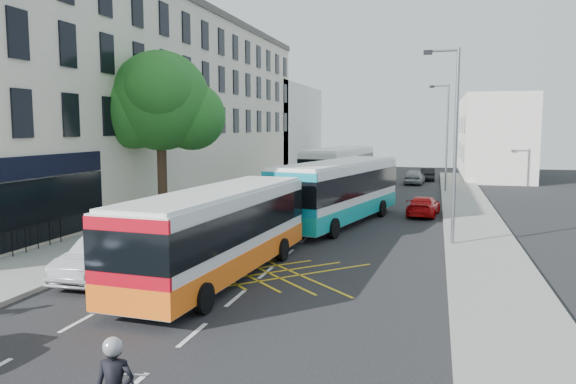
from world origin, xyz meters
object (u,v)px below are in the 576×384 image
Objects in this scene: bus_near at (220,231)px; bus_far at (340,169)px; red_hatchback at (423,206)px; distant_car_grey at (377,173)px; street_tree at (160,102)px; lamp_near at (453,136)px; bus_mid at (339,191)px; parked_car_silver at (108,255)px; distant_car_silver at (415,177)px; lamp_far at (446,132)px; distant_car_dark at (427,174)px.

bus_far is at bearing 94.78° from bus_near.
distant_car_grey reaches higher than red_hatchback.
street_tree is 1.10× the size of lamp_near.
bus_mid reaches higher than red_hatchback.
bus_far is 2.72× the size of parked_car_silver.
parked_car_silver is at bearing -102.04° from bus_mid.
bus_far is 12.61m from red_hatchback.
parked_car_silver is (-5.64, -12.36, -0.96)m from bus_mid.
distant_car_silver is at bearing 85.29° from bus_near.
distant_car_dark is (-1.40, 10.20, -4.02)m from lamp_far.
bus_far is 26.99m from parked_car_silver.
parked_car_silver reaches higher than red_hatchback.
street_tree is at bearing 61.62° from distant_car_dark.
distant_car_silver is at bearing 75.32° from parked_car_silver.
bus_mid is 3.03× the size of red_hatchback.
bus_near reaches higher than parked_car_silver.
bus_far is (-7.85, -1.11, -2.83)m from lamp_far.
street_tree is 0.72× the size of bus_far.
red_hatchback is (6.60, -10.67, -1.22)m from bus_far.
bus_near is at bearing -83.86° from bus_far.
lamp_near reaches higher than distant_car_silver.
parked_car_silver is at bearing -103.47° from distant_car_grey.
bus_near is (7.21, -9.91, -4.74)m from street_tree.
lamp_near is 0.65× the size of bus_far.
street_tree is at bearing -113.97° from distant_car_grey.
bus_near is at bearing -98.03° from distant_car_grey.
bus_mid is 24.85m from distant_car_grey.
lamp_far reaches higher than parked_car_silver.
bus_near is 33.62m from distant_car_silver.
distant_car_dark is (6.46, 11.31, -1.19)m from bus_far.
bus_near is at bearing -137.20° from lamp_near.
parked_car_silver is at bearing -161.32° from bus_near.
parked_car_silver reaches higher than distant_car_dark.
lamp_near is 2.03× the size of distant_car_silver.
distant_car_grey is 4.67m from distant_car_silver.
bus_near is at bearing -53.95° from street_tree.
lamp_far is at bearing 13.40° from bus_far.
parked_car_silver is at bearing 79.79° from distant_car_silver.
parked_car_silver is at bearing -91.56° from bus_far.
bus_far is at bearing 111.89° from bus_mid.
bus_mid is 2.62× the size of distant_car_grey.
bus_near reaches higher than distant_car_grey.
street_tree is at bearing -158.25° from bus_mid.
red_hatchback is (-1.25, 8.22, -4.05)m from lamp_near.
street_tree is 15.10m from lamp_near.
street_tree reaches higher than distant_car_grey.
bus_far reaches higher than parked_car_silver.
street_tree is 17.91m from bus_far.
distant_car_dark is at bearing 84.66° from bus_near.
bus_far reaches higher than distant_car_silver.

